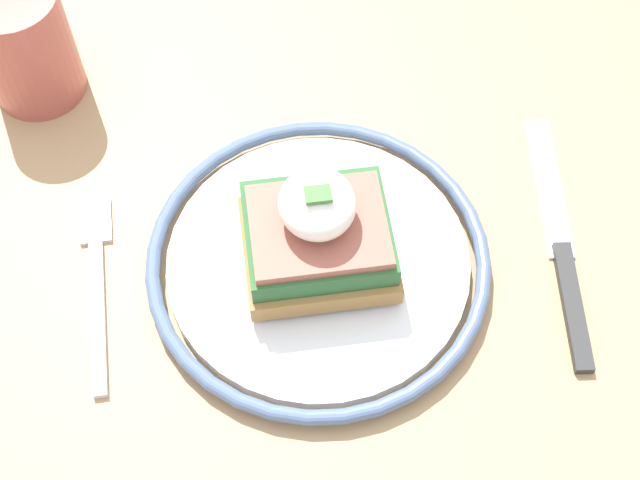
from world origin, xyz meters
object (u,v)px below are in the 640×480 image
Objects in this scene: fork at (97,280)px; knife at (562,255)px; plate at (320,261)px; cup at (25,44)px; sandwich at (319,232)px.

fork is 0.32m from knife.
cup is (-0.19, 0.19, 0.04)m from plate.
sandwich is at bearing 94.88° from plate.
sandwich reaches higher than knife.
plate is at bearing 174.58° from knife.
fork is (-0.15, 0.01, -0.04)m from sandwich.
fork is at bearing 175.56° from knife.
plate is at bearing -44.42° from cup.
fork is at bearing 176.65° from plate.
knife is at bearing -6.00° from sandwich.
knife is 2.18× the size of cup.
sandwich is 0.27m from cup.
cup reaches higher than knife.
knife is (0.31, -0.02, 0.00)m from fork.
plate is 2.50× the size of cup.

